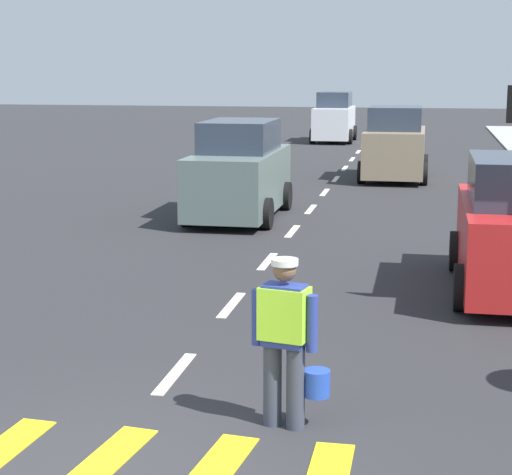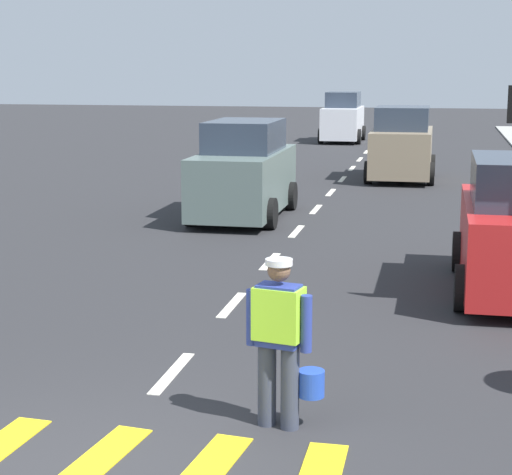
{
  "view_description": "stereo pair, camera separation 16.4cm",
  "coord_description": "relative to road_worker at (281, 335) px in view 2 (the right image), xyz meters",
  "views": [
    {
      "loc": [
        2.73,
        -6.6,
        3.45
      ],
      "look_at": [
        0.44,
        5.33,
        1.1
      ],
      "focal_mm": 62.32,
      "sensor_mm": 36.0,
      "label": 1
    },
    {
      "loc": [
        2.89,
        -6.56,
        3.45
      ],
      "look_at": [
        0.44,
        5.33,
        1.1
      ],
      "focal_mm": 62.32,
      "sensor_mm": 36.0,
      "label": 2
    }
  ],
  "objects": [
    {
      "name": "ground_plane",
      "position": [
        -1.48,
        19.54,
        -0.93
      ],
      "size": [
        96.0,
        96.0,
        0.0
      ],
      "primitive_type": "plane",
      "color": "#28282B"
    },
    {
      "name": "crosswalk_stripes",
      "position": [
        -1.48,
        -1.29,
        -0.92
      ],
      "size": [
        4.4,
        1.93,
        0.01
      ],
      "color": "yellow",
      "rests_on": "ground"
    },
    {
      "name": "lane_center_line",
      "position": [
        -1.48,
        23.74,
        -0.93
      ],
      "size": [
        0.14,
        46.4,
        0.01
      ],
      "color": "silver",
      "rests_on": "ground"
    },
    {
      "name": "road_worker",
      "position": [
        0.0,
        0.0,
        0.0
      ],
      "size": [
        0.77,
        0.37,
        1.67
      ],
      "color": "#383D4C",
      "rests_on": "ground"
    },
    {
      "name": "car_oncoming_third",
      "position": [
        -2.98,
        33.01,
        0.13
      ],
      "size": [
        1.89,
        3.85,
        2.28
      ],
      "color": "silver",
      "rests_on": "ground"
    },
    {
      "name": "car_oncoming_lead",
      "position": [
        -2.96,
        11.78,
        0.11
      ],
      "size": [
        1.98,
        4.33,
        2.23
      ],
      "color": "slate",
      "rests_on": "ground"
    },
    {
      "name": "car_outgoing_far",
      "position": [
        0.29,
        19.51,
        0.11
      ],
      "size": [
        2.04,
        3.84,
        2.24
      ],
      "color": "gray",
      "rests_on": "ground"
    }
  ]
}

